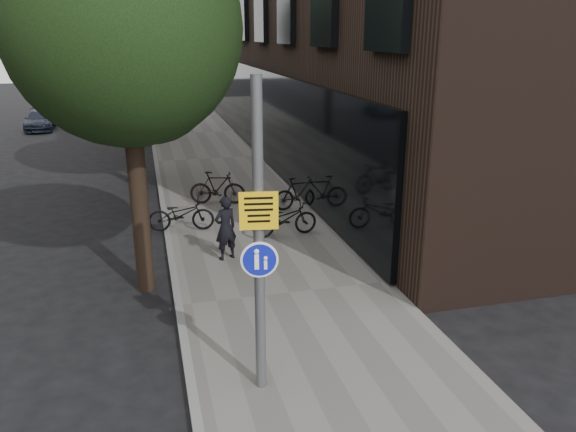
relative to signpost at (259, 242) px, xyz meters
name	(u,v)px	position (x,y,z in m)	size (l,w,h in m)	color
ground	(329,396)	(0.97, -0.35, -2.44)	(120.00, 120.00, 0.00)	black
sidewalk	(236,204)	(1.22, 9.65, -2.38)	(4.50, 60.00, 0.12)	#64625C
curb_edge	(163,209)	(-1.03, 9.65, -2.38)	(0.15, 60.00, 0.13)	slate
street_tree_near	(129,39)	(-1.56, 4.29, 2.66)	(4.40, 4.40, 7.50)	black
street_tree_mid	(132,36)	(-1.56, 12.79, 2.67)	(5.00, 5.00, 7.80)	black
street_tree_far	(133,34)	(-1.56, 21.79, 2.67)	(5.00, 5.00, 7.80)	black
signpost	(259,242)	(0.00, 0.00, 0.00)	(0.53, 0.15, 4.60)	#595B5E
pedestrian	(225,228)	(0.24, 5.12, -1.56)	(0.56, 0.37, 1.54)	black
parked_bike_facade_near	(285,219)	(1.96, 6.32, -1.86)	(0.61, 1.76, 0.93)	black
parked_bike_facade_far	(299,193)	(2.97, 8.50, -1.83)	(0.46, 1.64, 0.98)	black
parked_bike_curb_near	(181,214)	(-0.64, 7.40, -1.86)	(0.61, 1.75, 0.92)	black
parked_bike_curb_far	(217,188)	(0.64, 9.62, -1.81)	(0.48, 1.72, 1.03)	black
parked_car_far	(40,120)	(-7.01, 26.80, -1.92)	(1.48, 3.65, 1.06)	#1A212F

